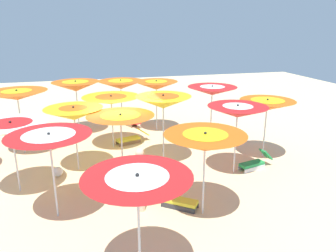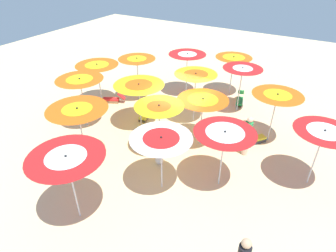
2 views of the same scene
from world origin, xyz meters
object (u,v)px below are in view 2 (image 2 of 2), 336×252
at_px(beach_umbrella_3, 97,68).
at_px(beach_umbrella_11, 78,113).
at_px(beach_umbrella_4, 242,72).
at_px(beach_umbrella_5, 196,78).
at_px(beach_umbrella_1, 187,57).
at_px(beach_umbrella_2, 137,62).
at_px(beach_umbrella_0, 233,60).
at_px(beach_umbrella_7, 80,83).
at_px(beach_umbrella_13, 224,137).
at_px(beach_umbrella_14, 161,143).
at_px(lounger_2, 146,113).
at_px(beach_umbrella_10, 159,110).
at_px(beach_umbrella_9, 203,103).
at_px(beach_umbrella_8, 277,99).
at_px(beach_umbrella_6, 139,88).
at_px(lounger_1, 240,100).
at_px(beach_umbrella_12, 323,136).
at_px(lounger_0, 253,139).
at_px(lounger_3, 113,99).
at_px(beach_ball, 159,160).
at_px(beach_umbrella_15, 67,162).
at_px(beachgoer_1, 247,135).

bearing_deg(beach_umbrella_3, beach_umbrella_11, 124.71).
height_order(beach_umbrella_4, beach_umbrella_5, beach_umbrella_5).
height_order(beach_umbrella_1, beach_umbrella_2, beach_umbrella_1).
distance_m(beach_umbrella_0, beach_umbrella_11, 9.28).
relative_size(beach_umbrella_7, beach_umbrella_13, 1.06).
bearing_deg(beach_umbrella_14, lounger_2, -49.56).
relative_size(beach_umbrella_4, beach_umbrella_7, 0.97).
bearing_deg(beach_umbrella_13, beach_umbrella_10, -10.61).
distance_m(beach_umbrella_1, beach_umbrella_9, 5.02).
height_order(beach_umbrella_0, lounger_2, beach_umbrella_0).
bearing_deg(beach_umbrella_8, beach_umbrella_6, 17.62).
xyz_separation_m(beach_umbrella_6, beach_umbrella_7, (2.22, 1.35, 0.22)).
distance_m(beach_umbrella_8, lounger_1, 3.97).
xyz_separation_m(beach_umbrella_4, lounger_2, (3.79, 2.94, -1.94)).
xyz_separation_m(beach_umbrella_3, lounger_2, (-2.91, 0.00, -1.80)).
bearing_deg(lounger_1, beach_umbrella_7, -57.59).
relative_size(beach_umbrella_11, beach_umbrella_12, 1.08).
bearing_deg(beach_umbrella_12, beach_umbrella_6, -1.78).
distance_m(beach_umbrella_0, lounger_0, 5.26).
height_order(beach_umbrella_5, beach_umbrella_10, beach_umbrella_5).
bearing_deg(beach_umbrella_10, beach_umbrella_13, 169.39).
xyz_separation_m(beach_umbrella_10, beach_umbrella_11, (2.15, 2.05, 0.29)).
xyz_separation_m(beach_umbrella_4, beach_umbrella_7, (5.77, 5.05, 0.04)).
distance_m(beach_umbrella_4, beach_umbrella_14, 6.83).
bearing_deg(beach_umbrella_1, lounger_3, 45.66).
xyz_separation_m(beach_umbrella_8, beach_umbrella_12, (-1.93, 2.02, 0.04)).
distance_m(beach_umbrella_7, beach_umbrella_11, 2.89).
bearing_deg(beach_ball, beach_umbrella_4, -102.19).
distance_m(beach_umbrella_1, beach_umbrella_15, 9.78).
relative_size(beach_umbrella_12, lounger_2, 1.57).
height_order(beach_umbrella_3, beach_umbrella_13, beach_umbrella_13).
bearing_deg(beach_umbrella_15, lounger_3, -58.24).
bearing_deg(beach_umbrella_6, beach_umbrella_12, 178.22).
distance_m(beach_umbrella_3, beach_umbrella_4, 7.32).
bearing_deg(beach_umbrella_9, lounger_3, -10.86).
relative_size(beach_umbrella_7, beach_ball, 7.55).
bearing_deg(beach_umbrella_9, beach_umbrella_14, 88.90).
distance_m(beach_umbrella_10, beach_umbrella_12, 5.76).
distance_m(beach_umbrella_4, beach_umbrella_8, 2.83).
distance_m(beach_umbrella_12, beach_umbrella_15, 8.10).
bearing_deg(beach_umbrella_2, lounger_2, 134.46).
bearing_deg(beach_umbrella_7, beach_umbrella_9, -165.79).
height_order(beach_umbrella_3, lounger_3, beach_umbrella_3).
xyz_separation_m(beach_umbrella_1, beach_umbrella_15, (-1.15, 9.72, 0.05)).
height_order(beach_umbrella_9, beach_umbrella_11, beach_umbrella_11).
height_order(beach_umbrella_0, lounger_0, beach_umbrella_0).
bearing_deg(beachgoer_1, lounger_0, 121.20).
xyz_separation_m(beach_umbrella_15, beach_ball, (-0.85, -3.50, -2.07)).
relative_size(beach_umbrella_7, beach_umbrella_12, 1.05).
xyz_separation_m(beach_umbrella_3, beach_umbrella_12, (-10.71, 1.00, 0.06)).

